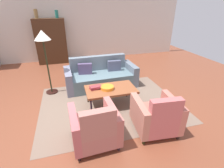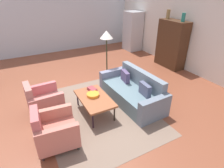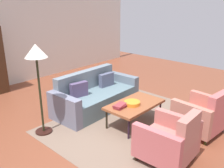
# 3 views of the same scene
# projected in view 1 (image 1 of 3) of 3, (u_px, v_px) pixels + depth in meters

# --- Properties ---
(ground_plane) EXTENTS (11.98, 11.98, 0.00)m
(ground_plane) POSITION_uv_depth(u_px,v_px,m) (87.00, 102.00, 4.26)
(ground_plane) COLOR brown
(wall_back) EXTENTS (9.98, 0.12, 2.80)m
(wall_back) POSITION_uv_depth(u_px,v_px,m) (72.00, 27.00, 7.11)
(wall_back) COLOR silver
(wall_back) RESTS_ON ground
(area_rug) EXTENTS (3.40, 2.60, 0.01)m
(area_rug) POSITION_uv_depth(u_px,v_px,m) (110.00, 103.00, 4.19)
(area_rug) COLOR #7D6656
(area_rug) RESTS_ON ground
(couch) EXTENTS (2.13, 0.98, 0.86)m
(couch) POSITION_uv_depth(u_px,v_px,m) (100.00, 76.00, 5.05)
(couch) COLOR slate
(couch) RESTS_ON ground
(coffee_table) EXTENTS (1.20, 0.70, 0.46)m
(coffee_table) POSITION_uv_depth(u_px,v_px,m) (111.00, 90.00, 3.97)
(coffee_table) COLOR black
(coffee_table) RESTS_ON ground
(armchair_left) EXTENTS (0.83, 0.83, 0.88)m
(armchair_left) POSITION_uv_depth(u_px,v_px,m) (95.00, 128.00, 2.84)
(armchair_left) COLOR #302217
(armchair_left) RESTS_ON ground
(armchair_right) EXTENTS (0.87, 0.87, 0.88)m
(armchair_right) POSITION_uv_depth(u_px,v_px,m) (157.00, 117.00, 3.13)
(armchair_right) COLOR #382B14
(armchair_right) RESTS_ON ground
(fruit_bowl) EXTENTS (0.32, 0.32, 0.07)m
(fruit_bowl) POSITION_uv_depth(u_px,v_px,m) (107.00, 88.00, 3.91)
(fruit_bowl) COLOR orange
(fruit_bowl) RESTS_ON coffee_table
(book_stack) EXTENTS (0.30, 0.22, 0.07)m
(book_stack) POSITION_uv_depth(u_px,v_px,m) (96.00, 87.00, 3.92)
(book_stack) COLOR maroon
(book_stack) RESTS_ON coffee_table
(cabinet) EXTENTS (1.20, 0.51, 1.80)m
(cabinet) POSITION_uv_depth(u_px,v_px,m) (52.00, 42.00, 6.81)
(cabinet) COLOR #422817
(cabinet) RESTS_ON ground
(vase_tall) EXTENTS (0.14, 0.14, 0.34)m
(vase_tall) POSITION_uv_depth(u_px,v_px,m) (36.00, 14.00, 6.24)
(vase_tall) COLOR olive
(vase_tall) RESTS_ON cabinet
(vase_round) EXTENTS (0.13, 0.13, 0.29)m
(vase_round) POSITION_uv_depth(u_px,v_px,m) (57.00, 14.00, 6.43)
(vase_round) COLOR #206F62
(vase_round) RESTS_ON cabinet
(floor_lamp) EXTENTS (0.40, 0.40, 1.72)m
(floor_lamp) POSITION_uv_depth(u_px,v_px,m) (43.00, 41.00, 4.11)
(floor_lamp) COLOR black
(floor_lamp) RESTS_ON ground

